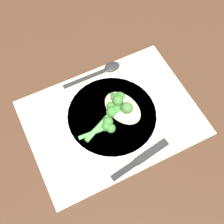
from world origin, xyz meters
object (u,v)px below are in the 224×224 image
broccoli_stalk_right (116,107)px  broccoli_stalk_left (111,112)px  knife (140,160)px  plate (112,116)px  chicken_fillet (122,108)px  broccoli_stalk_front (116,101)px  spoon (105,70)px  broccoli_stalk_rear (106,126)px

broccoli_stalk_right → broccoli_stalk_left: 0.02m
knife → broccoli_stalk_right: bearing=167.4°
plate → chicken_fillet: bearing=-178.2°
broccoli_stalk_front → spoon: broccoli_stalk_front is taller
broccoli_stalk_front → chicken_fillet: bearing=-30.8°
broccoli_stalk_right → broccoli_stalk_rear: broccoli_stalk_right is taller
broccoli_stalk_left → broccoli_stalk_rear: broccoli_stalk_left is taller
plate → broccoli_stalk_front: broccoli_stalk_front is taller
broccoli_stalk_right → broccoli_stalk_rear: bearing=-74.9°
broccoli_stalk_left → knife: size_ratio=0.72×
broccoli_stalk_right → broccoli_stalk_rear: size_ratio=1.28×
plate → spoon: bearing=-109.2°
broccoli_stalk_front → knife: 0.17m
broccoli_stalk_front → spoon: bearing=121.4°
chicken_fillet → broccoli_stalk_right: 0.02m
broccoli_stalk_front → broccoli_stalk_rear: size_ratio=0.99×
chicken_fillet → spoon: chicken_fillet is taller
plate → broccoli_stalk_right: (-0.02, -0.01, 0.02)m
broccoli_stalk_front → knife: bearing=-52.0°
broccoli_stalk_right → spoon: broccoli_stalk_right is taller
chicken_fillet → broccoli_stalk_front: (0.01, -0.03, 0.00)m
plate → broccoli_stalk_right: size_ratio=1.93×
broccoli_stalk_front → knife: broccoli_stalk_front is taller
broccoli_stalk_right → broccoli_stalk_rear: 0.06m
chicken_fillet → spoon: (-0.02, -0.15, -0.02)m
broccoli_stalk_front → broccoli_stalk_rear: bearing=-91.3°
chicken_fillet → broccoli_stalk_left: size_ratio=1.04×
broccoli_stalk_front → broccoli_stalk_right: same height
broccoli_stalk_front → broccoli_stalk_rear: 0.08m
chicken_fillet → knife: bearing=80.4°
broccoli_stalk_left → chicken_fillet: bearing=64.0°
plate → knife: bearing=93.0°
broccoli_stalk_left → spoon: (-0.05, -0.15, -0.02)m
plate → broccoli_stalk_right: bearing=-154.6°
chicken_fillet → broccoli_stalk_left: 0.03m
plate → broccoli_stalk_right: 0.03m
chicken_fillet → knife: (0.02, 0.14, -0.02)m
broccoli_stalk_right → broccoli_stalk_front: bearing=136.7°
knife → spoon: 0.29m
broccoli_stalk_rear → broccoli_stalk_left: bearing=139.3°
plate → broccoli_stalk_right: broccoli_stalk_right is taller
plate → chicken_fillet: (-0.03, -0.00, 0.02)m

